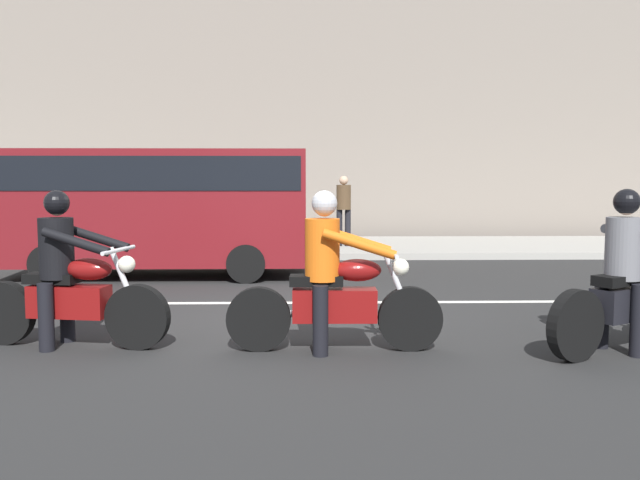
{
  "coord_description": "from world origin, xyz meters",
  "views": [
    {
      "loc": [
        0.27,
        -8.12,
        1.67
      ],
      "look_at": [
        0.44,
        -0.98,
        1.04
      ],
      "focal_mm": 37.24,
      "sensor_mm": 36.0,
      "label": 1
    }
  ],
  "objects_px": {
    "motorcycle_with_rider_orange_stripe": "(333,286)",
    "pedestrian_bystander": "(344,205)",
    "motorcycle_with_rider_black_leather": "(68,284)",
    "motorcycle_with_rider_gray": "(629,285)",
    "street_sign_post": "(271,186)",
    "parked_van_maroon": "(158,203)"
  },
  "relations": [
    {
      "from": "motorcycle_with_rider_gray",
      "to": "motorcycle_with_rider_orange_stripe",
      "type": "bearing_deg",
      "value": 178.76
    },
    {
      "from": "street_sign_post",
      "to": "parked_van_maroon",
      "type": "bearing_deg",
      "value": -109.6
    },
    {
      "from": "motorcycle_with_rider_orange_stripe",
      "to": "motorcycle_with_rider_black_leather",
      "type": "bearing_deg",
      "value": 175.19
    },
    {
      "from": "motorcycle_with_rider_orange_stripe",
      "to": "pedestrian_bystander",
      "type": "bearing_deg",
      "value": 85.93
    },
    {
      "from": "motorcycle_with_rider_black_leather",
      "to": "pedestrian_bystander",
      "type": "distance_m",
      "value": 9.57
    },
    {
      "from": "parked_van_maroon",
      "to": "pedestrian_bystander",
      "type": "bearing_deg",
      "value": 48.09
    },
    {
      "from": "street_sign_post",
      "to": "pedestrian_bystander",
      "type": "xyz_separation_m",
      "value": [
        1.75,
        -1.02,
        -0.46
      ]
    },
    {
      "from": "motorcycle_with_rider_orange_stripe",
      "to": "street_sign_post",
      "type": "relative_size",
      "value": 0.91
    },
    {
      "from": "pedestrian_bystander",
      "to": "motorcycle_with_rider_black_leather",
      "type": "bearing_deg",
      "value": -110.32
    },
    {
      "from": "motorcycle_with_rider_orange_stripe",
      "to": "street_sign_post",
      "type": "height_order",
      "value": "street_sign_post"
    },
    {
      "from": "parked_van_maroon",
      "to": "pedestrian_bystander",
      "type": "height_order",
      "value": "parked_van_maroon"
    },
    {
      "from": "motorcycle_with_rider_black_leather",
      "to": "motorcycle_with_rider_gray",
      "type": "xyz_separation_m",
      "value": [
        5.57,
        -0.29,
        0.01
      ]
    },
    {
      "from": "motorcycle_with_rider_gray",
      "to": "pedestrian_bystander",
      "type": "distance_m",
      "value": 9.53
    },
    {
      "from": "motorcycle_with_rider_orange_stripe",
      "to": "street_sign_post",
      "type": "xyz_separation_m",
      "value": [
        -1.09,
        10.21,
        0.92
      ]
    },
    {
      "from": "motorcycle_with_rider_black_leather",
      "to": "parked_van_maroon",
      "type": "height_order",
      "value": "parked_van_maroon"
    },
    {
      "from": "motorcycle_with_rider_black_leather",
      "to": "parked_van_maroon",
      "type": "distance_m",
      "value": 5.11
    },
    {
      "from": "motorcycle_with_rider_orange_stripe",
      "to": "parked_van_maroon",
      "type": "relative_size",
      "value": 0.41
    },
    {
      "from": "motorcycle_with_rider_orange_stripe",
      "to": "parked_van_maroon",
      "type": "distance_m",
      "value": 6.04
    },
    {
      "from": "motorcycle_with_rider_orange_stripe",
      "to": "parked_van_maroon",
      "type": "height_order",
      "value": "parked_van_maroon"
    },
    {
      "from": "motorcycle_with_rider_gray",
      "to": "street_sign_post",
      "type": "distance_m",
      "value": 11.06
    },
    {
      "from": "motorcycle_with_rider_black_leather",
      "to": "motorcycle_with_rider_gray",
      "type": "bearing_deg",
      "value": -2.95
    },
    {
      "from": "motorcycle_with_rider_black_leather",
      "to": "parked_van_maroon",
      "type": "xyz_separation_m",
      "value": [
        -0.18,
        5.06,
        0.64
      ]
    }
  ]
}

